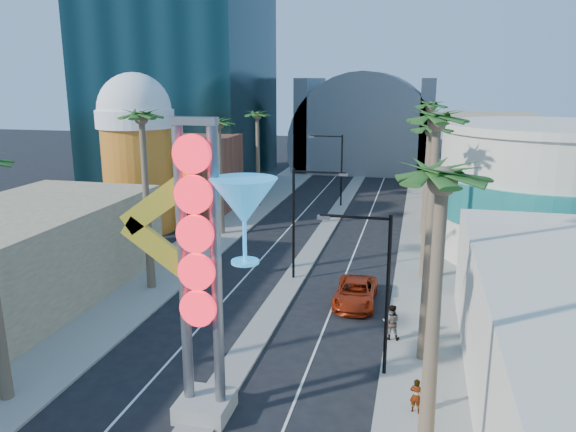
# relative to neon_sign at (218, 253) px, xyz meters

# --- Properties ---
(sidewalk_west) EXTENTS (5.00, 100.00, 0.15)m
(sidewalk_west) POSITION_rel_neon_sign_xyz_m (-10.32, 32.04, -7.23)
(sidewalk_west) COLOR gray
(sidewalk_west) RESTS_ON ground
(sidewalk_east) EXTENTS (5.00, 100.00, 0.15)m
(sidewalk_east) POSITION_rel_neon_sign_xyz_m (8.68, 32.04, -7.23)
(sidewalk_east) COLOR gray
(sidewalk_east) RESTS_ON ground
(median) EXTENTS (1.60, 84.00, 0.15)m
(median) POSITION_rel_neon_sign_xyz_m (-0.82, 35.04, -7.23)
(median) COLOR gray
(median) RESTS_ON ground
(brick_filler_west) EXTENTS (10.00, 10.00, 8.00)m
(brick_filler_west) POSITION_rel_neon_sign_xyz_m (-16.82, 35.04, -3.31)
(brick_filler_west) COLOR brown
(brick_filler_west) RESTS_ON ground
(filler_east) EXTENTS (10.00, 20.00, 10.00)m
(filler_east) POSITION_rel_neon_sign_xyz_m (15.18, 45.04, -2.31)
(filler_east) COLOR #8F7C5C
(filler_east) RESTS_ON ground
(beer_mug) EXTENTS (7.00, 7.00, 14.50)m
(beer_mug) POSITION_rel_neon_sign_xyz_m (-17.82, 27.04, 0.54)
(beer_mug) COLOR #CF631B
(beer_mug) RESTS_ON ground
(turquoise_building) EXTENTS (16.60, 16.60, 10.60)m
(turquoise_building) POSITION_rel_neon_sign_xyz_m (17.18, 27.04, -2.06)
(turquoise_building) COLOR beige
(turquoise_building) RESTS_ON ground
(canopy) EXTENTS (22.00, 16.00, 22.00)m
(canopy) POSITION_rel_neon_sign_xyz_m (-0.82, 69.04, -3.00)
(canopy) COLOR slate
(canopy) RESTS_ON ground
(neon_sign) EXTENTS (6.53, 2.60, 12.55)m
(neon_sign) POSITION_rel_neon_sign_xyz_m (0.00, 0.00, 0.00)
(neon_sign) COLOR gray
(neon_sign) RESTS_ON ground
(streetlight_0) EXTENTS (3.79, 0.25, 8.00)m
(streetlight_0) POSITION_rel_neon_sign_xyz_m (-0.27, 17.04, -2.43)
(streetlight_0) COLOR black
(streetlight_0) RESTS_ON ground
(streetlight_1) EXTENTS (3.79, 0.25, 8.00)m
(streetlight_1) POSITION_rel_neon_sign_xyz_m (-1.36, 41.04, -2.43)
(streetlight_1) COLOR black
(streetlight_1) RESTS_ON ground
(streetlight_2) EXTENTS (3.45, 0.25, 8.00)m
(streetlight_2) POSITION_rel_neon_sign_xyz_m (5.91, 5.04, -2.47)
(streetlight_2) COLOR black
(streetlight_2) RESTS_ON ground
(palm_1) EXTENTS (2.40, 2.40, 12.70)m
(palm_1) POSITION_rel_neon_sign_xyz_m (-9.82, 13.04, 3.52)
(palm_1) COLOR brown
(palm_1) RESTS_ON ground
(palm_2) EXTENTS (2.40, 2.40, 11.20)m
(palm_2) POSITION_rel_neon_sign_xyz_m (-9.82, 27.04, 2.17)
(palm_2) COLOR brown
(palm_2) RESTS_ON ground
(palm_3) EXTENTS (2.40, 2.40, 11.20)m
(palm_3) POSITION_rel_neon_sign_xyz_m (-9.82, 39.04, 2.17)
(palm_3) COLOR brown
(palm_3) RESTS_ON ground
(palm_4) EXTENTS (2.40, 2.40, 12.20)m
(palm_4) POSITION_rel_neon_sign_xyz_m (8.18, -2.96, 3.07)
(palm_4) COLOR brown
(palm_4) RESTS_ON ground
(palm_5) EXTENTS (2.40, 2.40, 13.20)m
(palm_5) POSITION_rel_neon_sign_xyz_m (8.18, 7.04, 3.96)
(palm_5) COLOR brown
(palm_5) RESTS_ON ground
(palm_6) EXTENTS (2.40, 2.40, 11.70)m
(palm_6) POSITION_rel_neon_sign_xyz_m (8.18, 19.04, 2.62)
(palm_6) COLOR brown
(palm_6) RESTS_ON ground
(palm_7) EXTENTS (2.40, 2.40, 12.70)m
(palm_7) POSITION_rel_neon_sign_xyz_m (8.18, 31.04, 3.52)
(palm_7) COLOR brown
(palm_7) RESTS_ON ground
(red_pickup) EXTENTS (2.58, 5.48, 1.51)m
(red_pickup) POSITION_rel_neon_sign_xyz_m (4.00, 13.58, -6.55)
(red_pickup) COLOR #A1270C
(red_pickup) RESTS_ON ground
(pedestrian_a) EXTENTS (0.64, 0.51, 1.54)m
(pedestrian_a) POSITION_rel_neon_sign_xyz_m (7.90, 2.03, -6.39)
(pedestrian_a) COLOR gray
(pedestrian_a) RESTS_ON sidewalk_east
(pedestrian_b) EXTENTS (0.98, 0.78, 1.96)m
(pedestrian_b) POSITION_rel_neon_sign_xyz_m (6.48, 8.81, -6.18)
(pedestrian_b) COLOR gray
(pedestrian_b) RESTS_ON sidewalk_east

